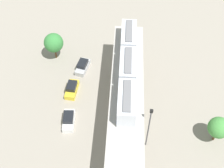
{
  "coord_description": "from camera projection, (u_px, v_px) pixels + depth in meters",
  "views": [
    {
      "loc": [
        -0.66,
        -30.01,
        42.76
      ],
      "look_at": [
        -2.5,
        2.49,
        4.19
      ],
      "focal_mm": 47.91,
      "sensor_mm": 36.0,
      "label": 1
    }
  ],
  "objects": [
    {
      "name": "viaduct",
      "position": [
        127.0,
        92.0,
        47.91
      ],
      "size": [
        5.2,
        28.85,
        6.98
      ],
      "color": "#B7B2AA",
      "rests_on": "ground"
    },
    {
      "name": "signal_post",
      "position": [
        149.0,
        127.0,
        43.73
      ],
      "size": [
        0.44,
        0.28,
        9.58
      ],
      "color": "#4C4C51",
      "rests_on": "ground"
    },
    {
      "name": "ground_plane",
      "position": [
        126.0,
        111.0,
        51.98
      ],
      "size": [
        120.0,
        120.0,
        0.0
      ],
      "primitive_type": "plane",
      "color": "gray"
    },
    {
      "name": "tree_mid_lot",
      "position": [
        54.0,
        43.0,
        57.59
      ],
      "size": [
        3.77,
        3.77,
        5.78
      ],
      "color": "brown",
      "rests_on": "ground"
    },
    {
      "name": "parked_car_yellow",
      "position": [
        72.0,
        89.0,
        54.26
      ],
      "size": [
        2.2,
        4.35,
        1.76
      ],
      "rotation": [
        0.0,
        0.0,
        -0.1
      ],
      "color": "yellow",
      "rests_on": "ground"
    },
    {
      "name": "parked_car_white",
      "position": [
        69.0,
        120.0,
        49.92
      ],
      "size": [
        2.0,
        4.28,
        1.76
      ],
      "rotation": [
        0.0,
        0.0,
        0.05
      ],
      "color": "white",
      "rests_on": "ground"
    },
    {
      "name": "train",
      "position": [
        128.0,
        67.0,
        47.08
      ],
      "size": [
        2.64,
        20.5,
        3.24
      ],
      "color": "silver",
      "rests_on": "viaduct"
    },
    {
      "name": "parked_car_silver",
      "position": [
        83.0,
        66.0,
        57.88
      ],
      "size": [
        2.74,
        4.51,
        1.76
      ],
      "rotation": [
        0.0,
        0.0,
        -0.24
      ],
      "color": "#B2B5BA",
      "rests_on": "ground"
    },
    {
      "name": "tree_near_viaduct",
      "position": [
        219.0,
        128.0,
        45.69
      ],
      "size": [
        3.39,
        3.39,
        5.24
      ],
      "color": "brown",
      "rests_on": "ground"
    }
  ]
}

